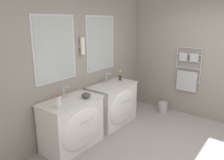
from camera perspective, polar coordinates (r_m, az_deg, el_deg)
The scene contains 10 objects.
wall_back at distance 4.20m, azimuth -7.73°, elevation 4.30°, with size 5.41×0.16×2.60m.
wall_right at distance 5.20m, azimuth 17.89°, elevation 5.56°, with size 0.13×4.28×2.60m.
vanity_left at distance 3.79m, azimuth -10.07°, elevation -11.16°, with size 1.04×0.65×0.85m.
vanity_right at distance 4.57m, azimuth 0.53°, elevation -6.20°, with size 1.04×0.65×0.85m.
faucet_left at distance 3.72m, azimuth -12.31°, elevation -3.11°, with size 0.17×0.13×0.22m.
faucet_right at distance 4.51m, azimuth -1.26°, elevation 0.49°, with size 0.17×0.13×0.22m.
toiletry_bottle at distance 3.36m, azimuth -13.87°, elevation -5.52°, with size 0.08×0.08×0.20m.
amenity_bowl at distance 3.69m, azimuth -6.78°, elevation -4.01°, with size 0.16×0.16×0.09m.
flower_vase at distance 4.74m, azimuth 2.14°, elevation 1.05°, with size 0.06×0.06×0.23m.
waste_bin at distance 5.37m, azimuth 13.13°, elevation -6.84°, with size 0.22×0.22×0.23m.
Camera 1 is at (-2.92, -0.70, 2.10)m, focal length 35.00 mm.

